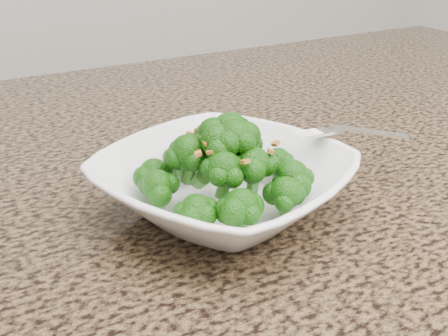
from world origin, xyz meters
TOP-DOWN VIEW (x-y plane):
  - granite_counter at (0.00, 0.30)m, footprint 1.64×1.04m
  - bowl at (-0.15, 0.18)m, footprint 0.33×0.33m
  - broccoli_pile at (-0.15, 0.18)m, footprint 0.22×0.22m
  - garlic_topping at (-0.15, 0.18)m, footprint 0.13×0.13m
  - fork at (-0.01, 0.17)m, footprint 0.17×0.07m

SIDE VIEW (x-z plane):
  - granite_counter at x=0.00m, z-range 0.87..0.90m
  - bowl at x=-0.15m, z-range 0.90..0.96m
  - fork at x=-0.01m, z-range 0.96..0.97m
  - broccoli_pile at x=-0.15m, z-range 0.96..1.03m
  - garlic_topping at x=-0.15m, z-range 1.03..1.03m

